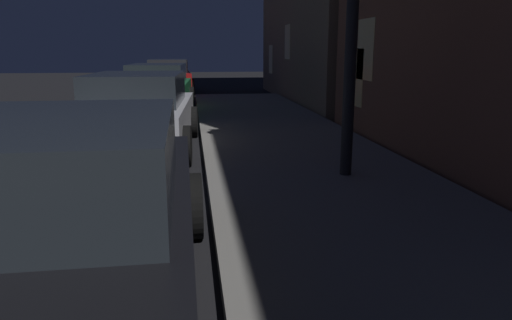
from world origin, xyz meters
TOP-DOWN VIEW (x-y plane):
  - car_black at (2.85, 2.49)m, footprint 2.17×4.44m
  - car_silver at (2.85, 8.30)m, footprint 2.22×4.32m
  - car_green at (2.85, 13.87)m, footprint 2.17×4.53m
  - car_red at (2.85, 20.73)m, footprint 2.26×4.08m

SIDE VIEW (x-z plane):
  - car_red at x=2.85m, z-range -0.01..1.42m
  - car_black at x=2.85m, z-range -0.01..1.42m
  - car_silver at x=2.85m, z-range 0.00..1.43m
  - car_green at x=2.85m, z-range 0.00..1.43m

